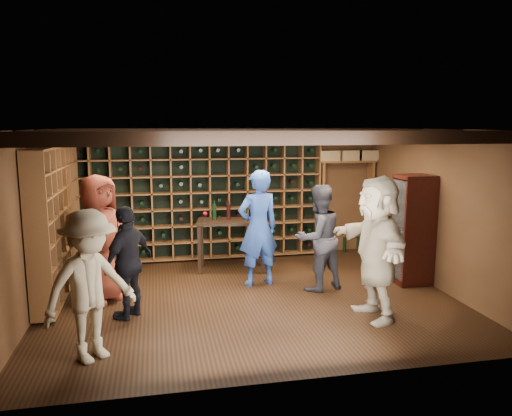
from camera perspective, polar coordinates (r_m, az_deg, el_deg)
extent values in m
plane|color=black|center=(7.61, -0.64, -10.22)|extent=(6.00, 6.00, 0.00)
plane|color=#4E311A|center=(9.72, -3.42, 1.69)|extent=(6.00, 0.00, 6.00)
plane|color=#4E311A|center=(4.91, 4.83, -6.09)|extent=(6.00, 0.00, 6.00)
plane|color=#4E311A|center=(7.35, -24.31, -1.68)|extent=(0.00, 5.00, 5.00)
plane|color=#4E311A|center=(8.37, 19.95, -0.13)|extent=(0.00, 5.00, 5.00)
plane|color=black|center=(7.16, -0.68, 8.96)|extent=(6.00, 6.00, 0.00)
cube|color=black|center=(5.60, 2.41, 7.99)|extent=(5.90, 0.18, 0.16)
cube|color=black|center=(6.67, 0.13, 8.23)|extent=(5.90, 0.18, 0.16)
cube|color=black|center=(7.75, -1.52, 8.40)|extent=(5.90, 0.18, 0.16)
cube|color=black|center=(8.84, -2.76, 8.53)|extent=(5.90, 0.18, 0.16)
cylinder|color=black|center=(7.04, -10.41, 7.90)|extent=(0.10, 0.10, 0.10)
cylinder|color=black|center=(7.62, 0.99, 8.16)|extent=(0.10, 0.10, 0.10)
cylinder|color=black|center=(7.27, 10.78, 7.94)|extent=(0.10, 0.10, 0.10)
cylinder|color=black|center=(8.32, -3.61, 8.25)|extent=(0.10, 0.10, 0.10)
cube|color=brown|center=(9.51, -6.40, 0.86)|extent=(4.65, 0.30, 2.20)
cube|color=black|center=(9.51, -6.40, 0.86)|extent=(4.56, 0.02, 2.16)
cube|color=brown|center=(8.13, -21.83, -1.24)|extent=(0.30, 2.65, 2.20)
cube|color=black|center=(8.13, -21.83, -1.24)|extent=(0.29, 0.02, 2.16)
cube|color=brown|center=(10.10, 10.36, 5.27)|extent=(1.15, 0.32, 0.04)
cube|color=brown|center=(10.41, 12.87, 0.20)|extent=(0.05, 0.28, 1.85)
cube|color=brown|center=(10.03, 7.44, 0.02)|extent=(0.05, 0.28, 1.85)
cube|color=#9D7B4E|center=(9.95, 8.23, 5.95)|extent=(0.40, 0.30, 0.20)
cube|color=#9D7B4E|center=(10.11, 10.64, 5.94)|extent=(0.40, 0.30, 0.20)
cube|color=#9D7B4E|center=(10.25, 12.47, 5.93)|extent=(0.40, 0.30, 0.20)
cube|color=black|center=(8.67, 17.22, -7.82)|extent=(0.55, 0.50, 0.10)
cube|color=black|center=(8.46, 17.50, -2.31)|extent=(0.55, 0.50, 1.70)
cube|color=white|center=(8.34, 15.93, -2.41)|extent=(0.01, 0.46, 1.60)
cube|color=black|center=(8.46, 17.50, -2.31)|extent=(0.50, 0.44, 0.02)
sphere|color=#59260C|center=(8.43, 17.41, -1.66)|extent=(0.18, 0.18, 0.18)
imported|color=navy|center=(7.98, 0.26, -2.30)|extent=(0.76, 0.58, 1.87)
imported|color=black|center=(7.82, 7.13, -3.39)|extent=(0.97, 0.85, 1.66)
imported|color=maroon|center=(7.57, -17.44, -3.39)|extent=(1.06, 1.08, 1.87)
imported|color=black|center=(6.88, -14.37, -6.02)|extent=(0.83, 0.94, 1.53)
imported|color=gray|center=(5.75, -18.47, -8.46)|extent=(1.24, 1.15, 1.68)
imported|color=tan|center=(6.80, 13.59, -4.44)|extent=(0.63, 1.80, 1.92)
cube|color=black|center=(8.82, -2.84, -1.55)|extent=(1.29, 0.80, 0.05)
cube|color=black|center=(8.70, -6.49, -4.79)|extent=(0.07, 0.07, 0.86)
cube|color=black|center=(8.67, 0.80, -4.77)|extent=(0.07, 0.07, 0.86)
cube|color=black|center=(9.19, -6.22, -4.02)|extent=(0.07, 0.07, 0.86)
cube|color=black|center=(9.16, 0.67, -4.00)|extent=(0.07, 0.07, 0.86)
cylinder|color=black|center=(8.85, -4.78, -0.44)|extent=(0.07, 0.07, 0.28)
cylinder|color=black|center=(8.84, -3.16, -0.44)|extent=(0.07, 0.07, 0.28)
cylinder|color=black|center=(8.83, -1.22, -0.43)|extent=(0.07, 0.07, 0.28)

